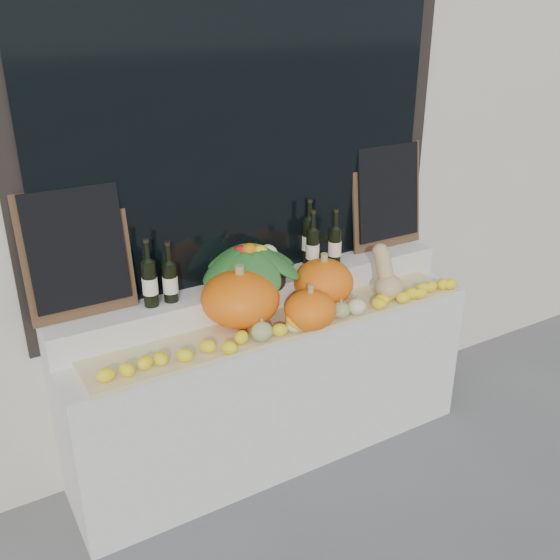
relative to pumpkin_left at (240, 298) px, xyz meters
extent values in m
cube|color=beige|center=(0.20, 0.75, 1.20)|extent=(7.00, 0.90, 4.50)
cube|color=black|center=(0.20, 0.30, 0.85)|extent=(2.40, 0.04, 2.10)
cube|color=black|center=(0.20, 0.27, 0.85)|extent=(2.20, 0.02, 2.00)
cube|color=silver|center=(0.20, 0.03, -0.61)|extent=(2.30, 0.55, 0.88)
cube|color=silver|center=(0.20, 0.18, -0.09)|extent=(2.30, 0.25, 0.16)
cube|color=tan|center=(0.20, -0.10, -0.15)|extent=(2.10, 0.32, 0.02)
ellipsoid|color=orange|center=(0.00, 0.00, 0.00)|extent=(0.52, 0.52, 0.28)
ellipsoid|color=orange|center=(0.49, -0.02, -0.01)|extent=(0.35, 0.35, 0.25)
ellipsoid|color=orange|center=(0.28, -0.22, -0.04)|extent=(0.31, 0.31, 0.20)
ellipsoid|color=tan|center=(0.84, -0.15, -0.07)|extent=(0.16, 0.16, 0.14)
cylinder|color=tan|center=(0.84, -0.10, 0.04)|extent=(0.09, 0.14, 0.18)
sphere|color=tan|center=(0.84, -0.06, 0.11)|extent=(0.09, 0.09, 0.09)
ellipsoid|color=#407021|center=(0.48, -0.21, -0.10)|extent=(0.10, 0.10, 0.09)
cylinder|color=#958751|center=(0.48, -0.21, -0.04)|extent=(0.02, 0.02, 0.02)
ellipsoid|color=#407021|center=(0.01, -0.21, -0.09)|extent=(0.11, 0.11, 0.10)
cylinder|color=#958751|center=(0.01, -0.21, -0.03)|extent=(0.02, 0.02, 0.02)
ellipsoid|color=beige|center=(0.19, -0.21, -0.10)|extent=(0.09, 0.09, 0.07)
cylinder|color=#958751|center=(0.19, -0.21, -0.05)|extent=(0.02, 0.02, 0.02)
ellipsoid|color=yellow|center=(0.21, -0.22, -0.07)|extent=(0.13, 0.13, 0.14)
cylinder|color=#958751|center=(0.21, -0.22, 0.01)|extent=(0.02, 0.02, 0.02)
ellipsoid|color=beige|center=(0.58, -0.22, -0.10)|extent=(0.10, 0.10, 0.09)
cylinder|color=#958751|center=(0.58, -0.22, -0.04)|extent=(0.02, 0.02, 0.02)
cylinder|color=black|center=(0.14, 0.16, 0.05)|extent=(0.38, 0.38, 0.10)
cylinder|color=black|center=(-0.41, 0.16, 0.11)|extent=(0.07, 0.07, 0.24)
cylinder|color=black|center=(-0.41, 0.16, 0.28)|extent=(0.03, 0.03, 0.10)
cylinder|color=#EFE5C7|center=(-0.41, 0.16, 0.10)|extent=(0.08, 0.08, 0.08)
cylinder|color=black|center=(-0.41, 0.16, 0.34)|extent=(0.03, 0.03, 0.02)
cylinder|color=black|center=(-0.31, 0.16, 0.10)|extent=(0.07, 0.07, 0.20)
cylinder|color=black|center=(-0.31, 0.16, 0.25)|extent=(0.03, 0.03, 0.10)
cylinder|color=#EFE5C7|center=(-0.31, 0.16, 0.09)|extent=(0.08, 0.08, 0.08)
cylinder|color=black|center=(-0.31, 0.16, 0.30)|extent=(0.03, 0.03, 0.02)
cylinder|color=black|center=(0.57, 0.25, 0.13)|extent=(0.08, 0.08, 0.26)
cylinder|color=black|center=(0.57, 0.25, 0.31)|extent=(0.03, 0.03, 0.10)
cylinder|color=#EFE5C7|center=(0.57, 0.25, 0.12)|extent=(0.08, 0.08, 0.08)
cylinder|color=black|center=(0.57, 0.25, 0.36)|extent=(0.03, 0.03, 0.02)
cylinder|color=black|center=(0.54, 0.16, 0.11)|extent=(0.07, 0.07, 0.23)
cylinder|color=black|center=(0.54, 0.16, 0.27)|extent=(0.03, 0.03, 0.10)
cylinder|color=#EFE5C7|center=(0.54, 0.16, 0.10)|extent=(0.08, 0.08, 0.08)
cylinder|color=black|center=(0.54, 0.16, 0.33)|extent=(0.03, 0.03, 0.02)
cylinder|color=black|center=(0.68, 0.15, 0.10)|extent=(0.07, 0.07, 0.21)
cylinder|color=black|center=(0.68, 0.15, 0.26)|extent=(0.03, 0.03, 0.10)
cylinder|color=#EFE5C7|center=(0.68, 0.15, 0.09)|extent=(0.08, 0.08, 0.08)
cylinder|color=black|center=(0.68, 0.15, 0.31)|extent=(0.03, 0.03, 0.02)
cube|color=#4C331E|center=(-0.72, 0.25, 0.30)|extent=(0.50, 0.10, 0.62)
cube|color=black|center=(-0.72, 0.23, 0.33)|extent=(0.44, 0.09, 0.56)
cube|color=#4C331E|center=(1.12, 0.25, 0.30)|extent=(0.50, 0.10, 0.62)
cube|color=black|center=(1.12, 0.23, 0.33)|extent=(0.44, 0.09, 0.56)
camera|label=1|loc=(-1.28, -2.55, 1.36)|focal=40.00mm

